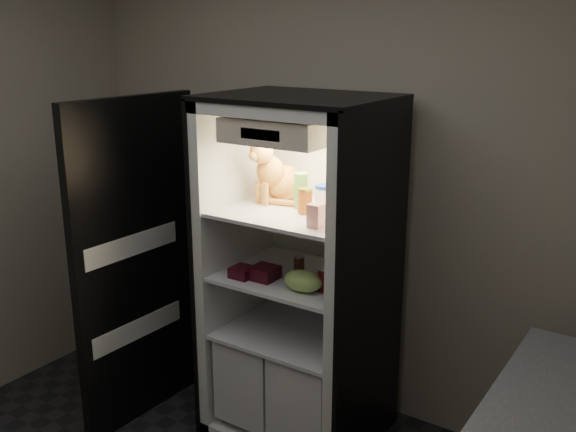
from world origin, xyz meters
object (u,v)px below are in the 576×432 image
at_px(salsa_jar, 305,201).
at_px(mayo_tub, 324,197).
at_px(pepper_jar, 356,199).
at_px(soda_can_b, 338,269).
at_px(parmesan_shaker, 301,191).
at_px(cream_carton, 316,216).
at_px(tabby_cat, 277,176).
at_px(berry_box_right, 264,273).
at_px(berry_box_left, 242,272).
at_px(soda_can_c, 324,280).
at_px(condiment_jar, 299,263).
at_px(refrigerator, 301,296).
at_px(soda_can_a, 332,265).
at_px(grape_bag, 303,281).

bearing_deg(salsa_jar, mayo_tub, 74.15).
height_order(pepper_jar, soda_can_b, pepper_jar).
bearing_deg(pepper_jar, parmesan_shaker, -176.93).
distance_m(cream_carton, soda_can_b, 0.41).
bearing_deg(tabby_cat, berry_box_right, -56.75).
distance_m(soda_can_b, berry_box_left, 0.50).
distance_m(soda_can_c, berry_box_left, 0.46).
bearing_deg(soda_can_b, condiment_jar, 175.13).
bearing_deg(parmesan_shaker, tabby_cat, 165.10).
xyz_separation_m(refrigerator, condiment_jar, (-0.02, 0.01, 0.19)).
relative_size(salsa_jar, soda_can_a, 1.13).
height_order(refrigerator, cream_carton, refrigerator).
bearing_deg(condiment_jar, mayo_tub, 16.21).
xyz_separation_m(mayo_tub, condiment_jar, (-0.13, -0.04, -0.37)).
height_order(mayo_tub, soda_can_b, mayo_tub).
xyz_separation_m(cream_carton, grape_bag, (-0.08, 0.02, -0.35)).
bearing_deg(grape_bag, pepper_jar, 56.01).
height_order(parmesan_shaker, salsa_jar, parmesan_shaker).
height_order(parmesan_shaker, grape_bag, parmesan_shaker).
relative_size(condiment_jar, berry_box_right, 0.60).
relative_size(mayo_tub, salsa_jar, 0.97).
xyz_separation_m(pepper_jar, grape_bag, (-0.16, -0.23, -0.39)).
relative_size(mayo_tub, soda_can_b, 0.97).
distance_m(pepper_jar, grape_bag, 0.48).
bearing_deg(condiment_jar, berry_box_right, -109.88).
bearing_deg(soda_can_b, berry_box_right, -149.85).
xyz_separation_m(mayo_tub, berry_box_left, (-0.31, -0.29, -0.39)).
bearing_deg(berry_box_right, refrigerator, 64.80).
height_order(refrigerator, parmesan_shaker, refrigerator).
bearing_deg(mayo_tub, berry_box_left, -136.72).
bearing_deg(refrigerator, berry_box_right, -115.20).
bearing_deg(pepper_jar, soda_can_b, -164.63).
xyz_separation_m(pepper_jar, berry_box_left, (-0.52, -0.26, -0.41)).
bearing_deg(parmesan_shaker, pepper_jar, 3.07).
bearing_deg(parmesan_shaker, condiment_jar, 140.53).
xyz_separation_m(parmesan_shaker, pepper_jar, (0.31, 0.02, -0.00)).
xyz_separation_m(pepper_jar, soda_can_a, (-0.14, 0.03, -0.39)).
distance_m(soda_can_c, berry_box_right, 0.34).
xyz_separation_m(refrigerator, pepper_jar, (0.31, 0.01, 0.59)).
bearing_deg(pepper_jar, soda_can_a, 169.33).
xyz_separation_m(soda_can_a, grape_bag, (-0.01, -0.26, -0.01)).
relative_size(refrigerator, condiment_jar, 23.58).
relative_size(tabby_cat, cream_carton, 3.38).
height_order(salsa_jar, soda_can_c, salsa_jar).
distance_m(tabby_cat, berry_box_left, 0.55).
bearing_deg(soda_can_c, berry_box_right, -174.27).
relative_size(refrigerator, mayo_tub, 14.78).
height_order(soda_can_a, berry_box_left, soda_can_a).
xyz_separation_m(mayo_tub, grape_bag, (0.05, -0.27, -0.36)).
bearing_deg(parmesan_shaker, berry_box_left, -130.44).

